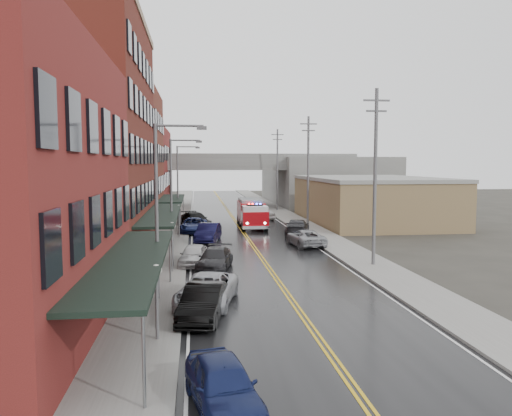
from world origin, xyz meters
TOP-DOWN VIEW (x-y plane):
  - ground at (0.00, 0.00)m, footprint 220.00×220.00m
  - road at (0.00, 30.00)m, footprint 11.00×160.00m
  - sidewalk_left at (-7.30, 30.00)m, footprint 3.00×160.00m
  - sidewalk_right at (7.30, 30.00)m, footprint 3.00×160.00m
  - curb_left at (-5.65, 30.00)m, footprint 0.30×160.00m
  - curb_right at (5.65, 30.00)m, footprint 0.30×160.00m
  - brick_building_b at (-13.30, 23.00)m, footprint 9.00×20.00m
  - brick_building_c at (-13.30, 40.50)m, footprint 9.00×15.00m
  - brick_building_far at (-13.30, 58.00)m, footprint 9.00×20.00m
  - tan_building at (16.00, 40.00)m, footprint 14.00×22.00m
  - right_far_block at (18.00, 70.00)m, footprint 18.00×30.00m
  - awning_0 at (-7.49, 4.00)m, footprint 2.60×16.00m
  - awning_1 at (-7.49, 23.00)m, footprint 2.60×18.00m
  - awning_2 at (-7.49, 40.50)m, footprint 2.60×13.00m
  - globe_lamp_0 at (-6.40, 2.00)m, footprint 0.44×0.44m
  - globe_lamp_1 at (-6.40, 16.00)m, footprint 0.44×0.44m
  - globe_lamp_2 at (-6.40, 30.00)m, footprint 0.44×0.44m
  - street_lamp_0 at (-6.55, 8.00)m, footprint 2.64×0.22m
  - street_lamp_1 at (-6.55, 24.00)m, footprint 2.64×0.22m
  - street_lamp_2 at (-6.55, 40.00)m, footprint 2.64×0.22m
  - utility_pole_0 at (7.20, 15.00)m, footprint 1.80×0.24m
  - utility_pole_1 at (7.20, 35.00)m, footprint 1.80×0.24m
  - utility_pole_2 at (7.20, 55.00)m, footprint 1.80×0.24m
  - overpass at (0.00, 62.00)m, footprint 40.00×10.00m
  - fire_truck at (1.28, 36.30)m, footprint 3.47×8.46m
  - parked_car_left_0 at (-4.14, -3.68)m, footprint 2.49×4.56m
  - parked_car_left_1 at (-4.56, 4.70)m, footprint 2.53×4.98m
  - parked_car_left_2 at (-4.33, 6.98)m, footprint 3.69×5.88m
  - parked_car_left_3 at (-3.60, 15.30)m, footprint 2.94×5.18m
  - parked_car_left_4 at (-5.00, 16.80)m, footprint 2.37×4.49m
  - parked_car_left_5 at (-3.71, 27.20)m, footprint 2.67×5.24m
  - parked_car_left_6 at (-5.00, 33.20)m, footprint 2.96×5.64m
  - parked_car_left_7 at (-4.84, 37.31)m, footprint 4.04×6.14m
  - parked_car_right_0 at (4.45, 23.80)m, footprint 2.88×5.33m
  - parked_car_right_1 at (5.00, 29.95)m, footprint 3.56×5.91m
  - parked_car_right_2 at (3.60, 43.93)m, footprint 2.89×4.48m
  - parked_car_right_3 at (3.71, 49.45)m, footprint 1.79×5.02m

SIDE VIEW (x-z plane):
  - ground at x=0.00m, z-range 0.00..0.00m
  - road at x=0.00m, z-range 0.00..0.02m
  - sidewalk_left at x=-7.30m, z-range 0.00..0.15m
  - sidewalk_right at x=7.30m, z-range 0.00..0.15m
  - curb_left at x=-5.65m, z-range 0.00..0.15m
  - curb_right at x=5.65m, z-range 0.00..0.15m
  - parked_car_left_3 at x=-3.60m, z-range 0.00..1.42m
  - parked_car_right_0 at x=4.45m, z-range 0.00..1.42m
  - parked_car_right_2 at x=3.60m, z-range 0.00..1.42m
  - parked_car_left_4 at x=-5.00m, z-range 0.00..1.45m
  - parked_car_left_0 at x=-4.14m, z-range 0.00..1.47m
  - parked_car_left_6 at x=-5.00m, z-range 0.00..1.51m
  - parked_car_left_2 at x=-4.33m, z-range 0.00..1.52m
  - parked_car_left_1 at x=-4.56m, z-range 0.00..1.57m
  - parked_car_right_1 at x=5.00m, z-range 0.00..1.60m
  - parked_car_right_3 at x=3.71m, z-range 0.00..1.65m
  - parked_car_left_5 at x=-3.71m, z-range 0.00..1.65m
  - parked_car_left_7 at x=-4.84m, z-range 0.00..1.65m
  - fire_truck at x=1.28m, z-range 0.13..3.20m
  - globe_lamp_0 at x=-6.40m, z-range 0.75..3.87m
  - globe_lamp_1 at x=-6.40m, z-range 0.75..3.87m
  - globe_lamp_2 at x=-6.40m, z-range 0.75..3.87m
  - tan_building at x=16.00m, z-range 0.00..5.00m
  - awning_2 at x=-7.49m, z-range 1.44..4.53m
  - awning_0 at x=-7.49m, z-range 1.44..4.53m
  - awning_1 at x=-7.49m, z-range 1.44..4.53m
  - right_far_block at x=18.00m, z-range 0.00..8.00m
  - street_lamp_0 at x=-6.55m, z-range 0.69..9.69m
  - street_lamp_1 at x=-6.55m, z-range 0.69..9.69m
  - street_lamp_2 at x=-6.55m, z-range 0.69..9.69m
  - overpass at x=0.00m, z-range 2.24..9.74m
  - brick_building_far at x=-13.30m, z-range 0.00..12.00m
  - utility_pole_0 at x=7.20m, z-range 0.31..12.31m
  - utility_pole_1 at x=7.20m, z-range 0.31..12.31m
  - utility_pole_2 at x=7.20m, z-range 0.31..12.31m
  - brick_building_c at x=-13.30m, z-range 0.00..15.00m
  - brick_building_b at x=-13.30m, z-range 0.00..18.00m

